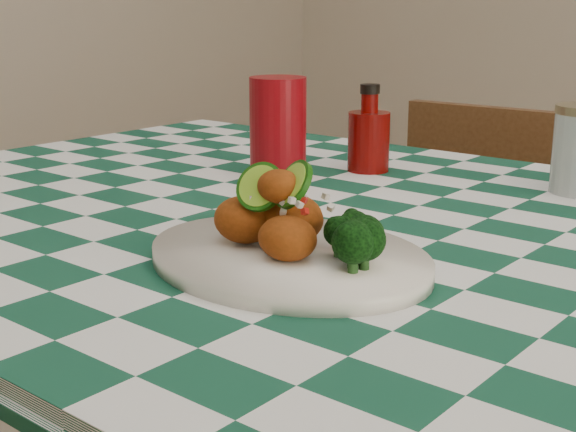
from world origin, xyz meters
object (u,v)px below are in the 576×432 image
Objects in this scene: fried_chicken_pile at (284,210)px; ketchup_bottle at (369,128)px; red_tumbler at (278,127)px; wooden_chair_left at (440,295)px; plate at (288,258)px.

fried_chicken_pile is 0.51m from ketchup_bottle.
red_tumbler is (-0.30, 0.34, 0.02)m from fried_chicken_pile.
red_tumbler is at bearing -90.36° from wooden_chair_left.
red_tumbler reaches higher than plate.
fried_chicken_pile reaches higher than plate.
ketchup_bottle is 0.64m from wooden_chair_left.
plate is 0.40× the size of wooden_chair_left.
plate is at bearing -65.38° from ketchup_bottle.
red_tumbler is 0.15m from ketchup_bottle.
wooden_chair_left is at bearing 102.09° from ketchup_bottle.
wooden_chair_left reaches higher than plate.
ketchup_bottle is at bearing 114.07° from fried_chicken_pile.
plate is 0.51m from ketchup_bottle.
wooden_chair_left is (-0.01, 0.58, -0.45)m from red_tumbler.
ketchup_bottle is (0.09, 0.13, -0.01)m from red_tumbler.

